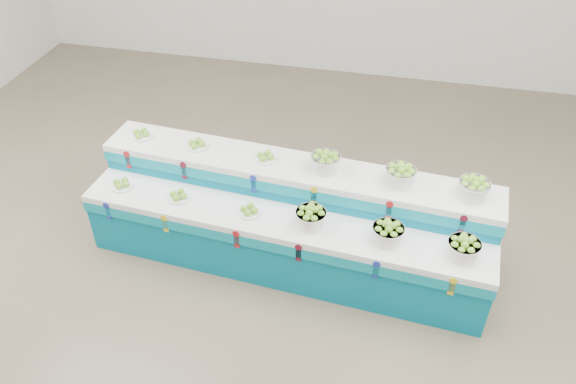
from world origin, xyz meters
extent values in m
plane|color=brown|center=(0.00, 0.00, 0.00)|extent=(10.00, 10.00, 0.00)
cylinder|color=white|center=(-1.42, 0.41, 0.77)|extent=(0.25, 0.25, 0.09)
cylinder|color=white|center=(-0.77, 0.35, 0.77)|extent=(0.25, 0.25, 0.09)
cylinder|color=white|center=(-0.01, 0.29, 0.77)|extent=(0.25, 0.25, 0.09)
cylinder|color=white|center=(-1.38, 0.91, 1.07)|extent=(0.25, 0.25, 0.09)
cylinder|color=white|center=(-0.73, 0.86, 1.07)|extent=(0.25, 0.25, 0.09)
cylinder|color=white|center=(0.03, 0.80, 1.07)|extent=(0.25, 0.25, 0.09)
camera|label=1|loc=(1.31, -3.83, 4.38)|focal=35.86mm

